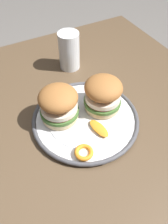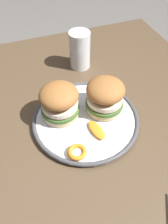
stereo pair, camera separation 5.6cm
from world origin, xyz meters
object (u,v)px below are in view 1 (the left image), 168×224
(dining_table, at_px, (96,155))
(dinner_plate, at_px, (84,119))
(drinking_glass, at_px, (69,53))
(sandwich_half_right, at_px, (103,94))
(sandwich_half_left, at_px, (59,104))

(dining_table, bearing_deg, dinner_plate, -176.04)
(drinking_glass, bearing_deg, dinner_plate, -16.70)
(dining_table, relative_size, drinking_glass, 8.63)
(drinking_glass, bearing_deg, sandwich_half_right, -2.11)
(dinner_plate, xyz_separation_m, sandwich_half_left, (-0.04, -0.06, 0.06))
(sandwich_half_right, relative_size, drinking_glass, 0.85)
(sandwich_half_left, relative_size, sandwich_half_right, 1.10)
(dining_table, xyz_separation_m, sandwich_half_left, (-0.10, -0.06, 0.17))
(sandwich_half_left, bearing_deg, sandwich_half_right, 79.76)
(dining_table, relative_size, dinner_plate, 3.70)
(sandwich_half_left, xyz_separation_m, sandwich_half_right, (0.02, 0.13, 0.00))
(dinner_plate, relative_size, sandwich_half_left, 2.48)
(sandwich_half_left, distance_m, drinking_glass, 0.26)
(dining_table, height_order, sandwich_half_left, sandwich_half_left)
(sandwich_half_right, bearing_deg, dinner_plate, -79.16)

